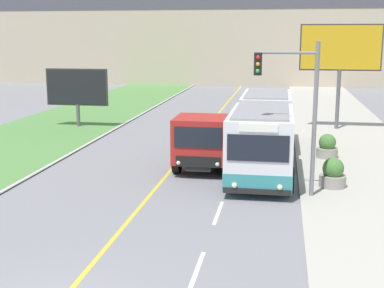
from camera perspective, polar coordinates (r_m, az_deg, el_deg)
name	(u,v)px	position (r m, az deg, el deg)	size (l,w,h in m)	color
lane_marking_centre	(96,278)	(13.70, -10.21, -13.93)	(2.88, 140.00, 0.01)	gold
city_bus	(264,131)	(24.90, 7.68, 1.37)	(2.63, 12.25, 2.94)	silver
dump_truck	(205,141)	(23.70, 1.41, 0.31)	(2.43, 6.45, 2.44)	black
traffic_light_mast	(296,99)	(19.44, 11.08, 4.69)	(2.28, 0.32, 5.64)	slate
billboard_large	(341,51)	(34.33, 15.56, 9.53)	(4.90, 0.24, 6.51)	#59595B
billboard_small	(77,88)	(35.24, -12.17, 5.84)	(4.07, 0.24, 3.75)	#59595B
planter_round_near	(333,174)	(21.37, 14.79, -3.12)	(1.03, 1.03, 1.15)	gray
planter_round_second	(327,147)	(26.37, 14.22, -0.33)	(1.01, 1.01, 1.15)	gray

